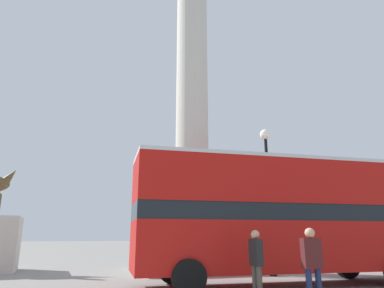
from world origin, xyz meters
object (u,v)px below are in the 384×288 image
at_px(monument_column, 192,112).
at_px(bus_a, 278,214).
at_px(pedestrian_by_plinth, 256,260).
at_px(street_lamp, 268,181).
at_px(pedestrian_near_lamp, 312,261).

distance_m(monument_column, bus_a, 8.40).
bearing_deg(monument_column, pedestrian_by_plinth, -96.32).
distance_m(bus_a, street_lamp, 3.25).
distance_m(pedestrian_near_lamp, pedestrian_by_plinth, 1.50).
distance_m(monument_column, street_lamp, 5.90).
distance_m(monument_column, pedestrian_by_plinth, 10.94).
xyz_separation_m(pedestrian_near_lamp, pedestrian_by_plinth, (-0.79, 1.28, -0.03)).
bearing_deg(bus_a, street_lamp, 69.61).
height_order(bus_a, pedestrian_near_lamp, bus_a).
bearing_deg(street_lamp, pedestrian_near_lamp, -112.82).
relative_size(monument_column, bus_a, 2.31).
distance_m(street_lamp, pedestrian_by_plinth, 6.60).
distance_m(monument_column, pedestrian_near_lamp, 11.88).
xyz_separation_m(bus_a, pedestrian_near_lamp, (-1.39, -3.57, -1.32)).
relative_size(street_lamp, pedestrian_near_lamp, 3.53).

